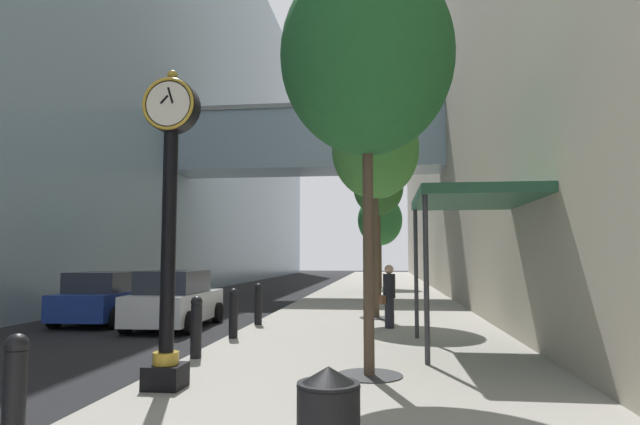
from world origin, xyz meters
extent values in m
plane|color=black|center=(0.00, 27.00, 0.00)|extent=(110.00, 110.00, 0.00)
cube|color=#9E998E|center=(3.48, 30.00, 0.07)|extent=(6.96, 80.00, 0.14)
cube|color=#849EB2|center=(-11.95, 30.00, 13.84)|extent=(9.00, 80.00, 27.67)
cube|color=#849EB2|center=(-0.24, 26.98, 8.20)|extent=(15.01, 3.20, 3.10)
cube|color=gray|center=(-0.24, 26.98, 9.86)|extent=(15.01, 3.40, 0.24)
cube|color=black|center=(0.63, 6.59, 0.32)|extent=(0.55, 0.55, 0.35)
cylinder|color=gold|center=(0.63, 6.59, 0.58)|extent=(0.39, 0.38, 0.18)
cylinder|color=black|center=(0.63, 6.59, 2.33)|extent=(0.22, 0.22, 3.33)
cylinder|color=black|center=(0.63, 6.59, 4.42)|extent=(0.84, 0.28, 0.84)
torus|color=gold|center=(0.63, 6.44, 4.42)|extent=(0.82, 0.05, 0.82)
cylinder|color=silver|center=(0.63, 6.44, 4.42)|extent=(0.69, 0.01, 0.69)
cylinder|color=silver|center=(0.63, 6.74, 4.42)|extent=(0.69, 0.01, 0.69)
sphere|color=gold|center=(0.63, 6.59, 4.91)|extent=(0.16, 0.16, 0.16)
cube|color=black|center=(0.57, 6.44, 4.48)|extent=(0.14, 0.01, 0.14)
cube|color=black|center=(0.66, 6.44, 4.54)|extent=(0.11, 0.01, 0.26)
cylinder|color=black|center=(0.24, 3.80, 0.65)|extent=(0.22, 0.22, 1.02)
sphere|color=black|center=(0.24, 3.80, 1.21)|extent=(0.23, 0.23, 0.23)
cylinder|color=black|center=(0.24, 8.95, 0.65)|extent=(0.22, 0.22, 1.02)
sphere|color=black|center=(0.24, 8.95, 1.21)|extent=(0.23, 0.23, 0.23)
cylinder|color=black|center=(0.24, 11.52, 0.65)|extent=(0.22, 0.22, 1.02)
sphere|color=black|center=(0.24, 11.52, 1.21)|extent=(0.23, 0.23, 0.23)
cylinder|color=black|center=(0.24, 14.09, 0.65)|extent=(0.22, 0.22, 1.02)
sphere|color=black|center=(0.24, 14.09, 1.21)|extent=(0.23, 0.23, 0.23)
cylinder|color=#333335|center=(3.62, 7.79, 0.15)|extent=(1.10, 1.10, 0.02)
cylinder|color=#4C3D2D|center=(3.62, 7.79, 2.28)|extent=(0.18, 0.18, 4.28)
ellipsoid|color=#23602D|center=(3.62, 7.79, 5.54)|extent=(2.99, 2.99, 3.43)
cylinder|color=#333335|center=(3.62, 16.21, 0.15)|extent=(1.10, 1.10, 0.02)
cylinder|color=#4C3D2D|center=(3.62, 16.21, 2.34)|extent=(0.18, 0.18, 4.41)
ellipsoid|color=#428438|center=(3.62, 16.21, 5.62)|extent=(2.86, 2.86, 3.29)
cylinder|color=#333335|center=(3.62, 24.64, 0.15)|extent=(1.10, 1.10, 0.02)
cylinder|color=brown|center=(3.62, 24.64, 2.35)|extent=(0.18, 0.18, 4.43)
ellipsoid|color=#428438|center=(3.62, 24.64, 5.47)|extent=(2.42, 2.42, 2.78)
cylinder|color=#333335|center=(3.62, 33.06, 0.15)|extent=(1.10, 1.10, 0.02)
cylinder|color=brown|center=(3.62, 33.06, 1.77)|extent=(0.18, 0.18, 3.25)
ellipsoid|color=#2D7033|center=(3.62, 33.06, 4.45)|extent=(2.83, 2.83, 3.26)
cone|color=black|center=(3.42, 3.25, 1.11)|extent=(0.53, 0.53, 0.16)
cylinder|color=#23232D|center=(4.00, 13.80, 0.55)|extent=(0.35, 0.35, 0.82)
cylinder|color=black|center=(4.00, 13.80, 1.29)|extent=(0.46, 0.46, 0.66)
sphere|color=tan|center=(4.00, 13.80, 1.75)|extent=(0.25, 0.25, 0.25)
cube|color=brown|center=(3.81, 13.69, 0.92)|extent=(0.20, 0.23, 0.24)
cube|color=#235138|center=(5.76, 10.45, 3.34)|extent=(2.40, 3.60, 0.20)
cylinder|color=#333338|center=(4.64, 8.85, 1.74)|extent=(0.10, 0.10, 3.20)
cylinder|color=#333338|center=(4.64, 12.05, 1.74)|extent=(0.10, 0.10, 3.20)
cube|color=navy|center=(-4.89, 15.04, 0.61)|extent=(1.92, 4.08, 0.78)
cube|color=#282D38|center=(-4.88, 14.84, 1.30)|extent=(1.66, 2.30, 0.64)
cylinder|color=black|center=(-5.83, 16.40, 0.32)|extent=(0.23, 0.64, 0.64)
cylinder|color=black|center=(-4.00, 16.44, 0.32)|extent=(0.23, 0.64, 0.64)
cylinder|color=black|center=(-5.77, 13.65, 0.32)|extent=(0.23, 0.64, 0.64)
cylinder|color=black|center=(-3.94, 13.69, 0.32)|extent=(0.23, 0.64, 0.64)
cube|color=silver|center=(-2.27, 14.15, 0.63)|extent=(1.85, 4.04, 0.82)
cube|color=#282D38|center=(-2.27, 13.95, 1.36)|extent=(1.59, 2.28, 0.67)
cylinder|color=black|center=(-3.18, 15.49, 0.32)|extent=(0.24, 0.65, 0.64)
cylinder|color=black|center=(-1.44, 15.53, 0.32)|extent=(0.24, 0.65, 0.64)
cylinder|color=black|center=(-3.11, 12.77, 0.32)|extent=(0.24, 0.65, 0.64)
cylinder|color=black|center=(-1.37, 12.81, 0.32)|extent=(0.24, 0.65, 0.64)
camera|label=1|loc=(3.88, -1.20, 2.08)|focal=30.04mm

